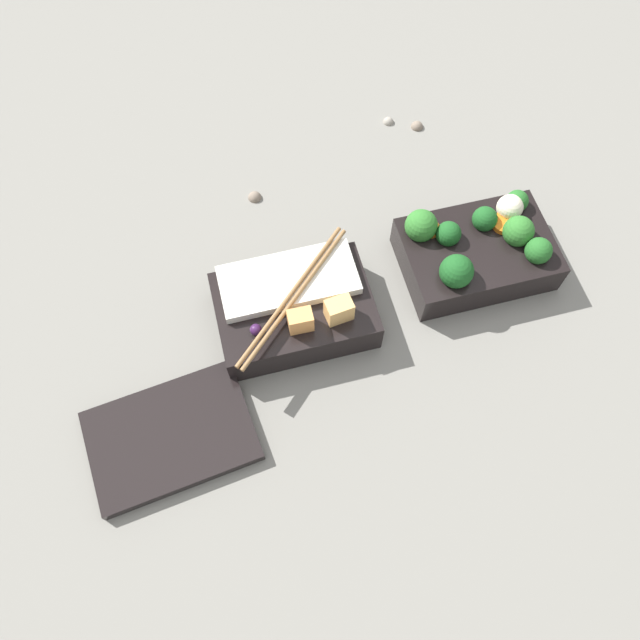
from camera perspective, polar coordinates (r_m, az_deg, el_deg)
ground_plane at (r=0.79m, az=5.45°, el=3.18°), size 3.00×3.00×0.00m
bento_tray_vegetable at (r=0.80m, az=14.21°, el=6.12°), size 0.18×0.12×0.08m
bento_tray_rice at (r=0.74m, az=-2.35°, el=1.16°), size 0.18×0.16×0.08m
bento_lid at (r=0.72m, az=-13.46°, el=-10.28°), size 0.19×0.14×0.01m
pebble_0 at (r=0.87m, az=-6.01°, el=11.23°), size 0.02×0.02×0.02m
pebble_1 at (r=0.96m, az=6.28°, el=17.69°), size 0.02×0.02×0.02m
pebble_2 at (r=0.96m, az=8.88°, el=17.22°), size 0.02×0.02×0.02m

